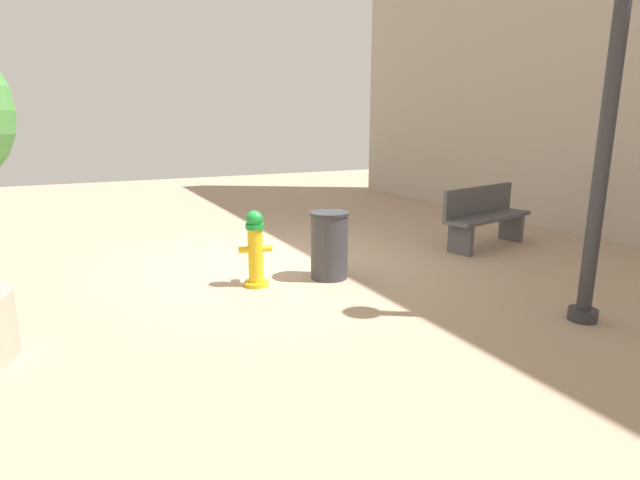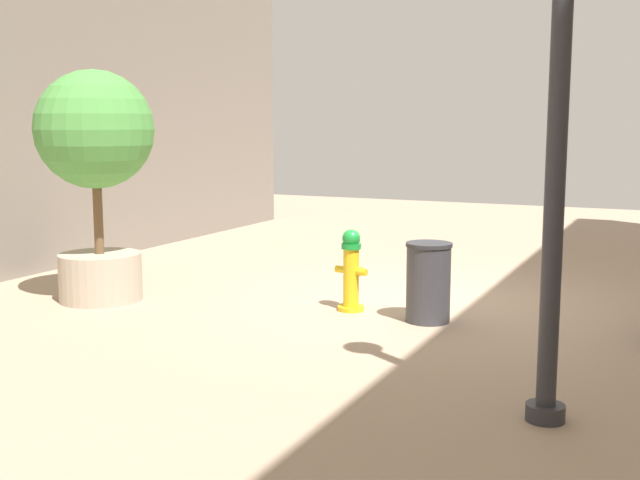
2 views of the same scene
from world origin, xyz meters
TOP-DOWN VIEW (x-y plane):
  - ground_plane at (0.00, 0.00)m, footprint 23.40×23.40m
  - fire_hydrant at (0.59, 0.80)m, footprint 0.41×0.37m
  - planter_tree at (3.50, 1.59)m, footprint 1.38×1.38m
  - street_lamp at (-1.97, 3.31)m, footprint 0.36×0.36m
  - trash_bin at (-0.35, 0.92)m, footprint 0.49×0.49m

SIDE VIEW (x-z plane):
  - ground_plane at x=0.00m, z-range 0.00..0.00m
  - trash_bin at x=-0.35m, z-range 0.00..0.85m
  - fire_hydrant at x=0.59m, z-range 0.00..0.93m
  - planter_tree at x=3.50m, z-range 0.37..3.09m
  - street_lamp at x=-1.97m, z-range 0.47..4.42m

